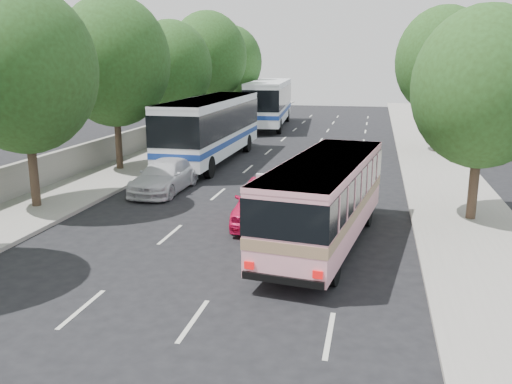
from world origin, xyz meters
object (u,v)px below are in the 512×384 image
(tour_coach_front, at_px, (212,124))
(pink_bus, at_px, (325,193))
(tour_coach_rear, at_px, (270,99))
(white_pickup, at_px, (165,176))
(pink_taxi, at_px, (264,200))

(tour_coach_front, bearing_deg, pink_bus, -59.48)
(tour_coach_rear, bearing_deg, pink_bus, -80.77)
(tour_coach_front, xyz_separation_m, tour_coach_rear, (0.00, 18.01, 0.20))
(white_pickup, bearing_deg, pink_bus, -35.99)
(pink_taxi, height_order, tour_coach_rear, tour_coach_rear)
(pink_taxi, xyz_separation_m, tour_coach_front, (-5.50, 11.45, 1.45))
(pink_bus, xyz_separation_m, tour_coach_front, (-8.00, 13.71, 0.48))
(pink_taxi, relative_size, tour_coach_front, 0.39)
(white_pickup, height_order, tour_coach_rear, tour_coach_rear)
(pink_taxi, bearing_deg, pink_bus, -45.88)
(pink_taxi, bearing_deg, white_pickup, 141.49)
(white_pickup, distance_m, tour_coach_front, 7.81)
(pink_taxi, height_order, white_pickup, pink_taxi)
(pink_taxi, xyz_separation_m, white_pickup, (-5.48, 3.80, -0.11))
(tour_coach_front, relative_size, tour_coach_rear, 0.91)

